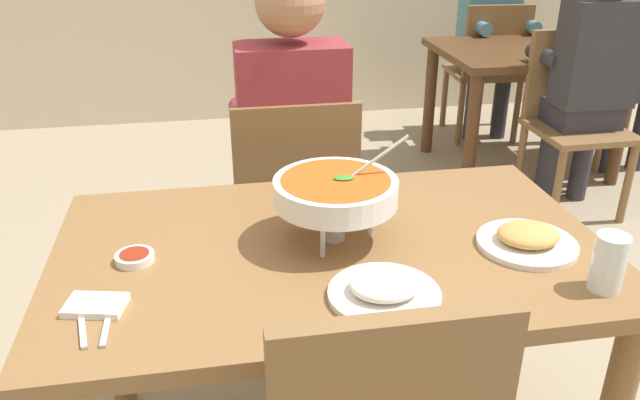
# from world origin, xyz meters

# --- Properties ---
(dining_table_main) EXTENTS (1.33, 0.81, 0.72)m
(dining_table_main) POSITION_xyz_m (0.00, 0.00, 0.62)
(dining_table_main) COLOR brown
(dining_table_main) RESTS_ON ground_plane
(chair_diner_main) EXTENTS (0.44, 0.44, 0.90)m
(chair_diner_main) POSITION_xyz_m (-0.00, 0.69, 0.51)
(chair_diner_main) COLOR brown
(chair_diner_main) RESTS_ON ground_plane
(diner_main) EXTENTS (0.40, 0.45, 1.31)m
(diner_main) POSITION_xyz_m (0.00, 0.72, 0.75)
(diner_main) COLOR #2D2D38
(diner_main) RESTS_ON ground_plane
(curry_bowl) EXTENTS (0.33, 0.30, 0.26)m
(curry_bowl) POSITION_xyz_m (0.02, 0.03, 0.85)
(curry_bowl) COLOR silver
(curry_bowl) RESTS_ON dining_table_main
(rice_plate) EXTENTS (0.24, 0.24, 0.06)m
(rice_plate) POSITION_xyz_m (0.07, -0.24, 0.74)
(rice_plate) COLOR white
(rice_plate) RESTS_ON dining_table_main
(appetizer_plate) EXTENTS (0.24, 0.24, 0.06)m
(appetizer_plate) POSITION_xyz_m (0.47, -0.09, 0.74)
(appetizer_plate) COLOR white
(appetizer_plate) RESTS_ON dining_table_main
(sauce_dish) EXTENTS (0.09, 0.09, 0.02)m
(sauce_dish) POSITION_xyz_m (-0.46, -0.00, 0.73)
(sauce_dish) COLOR white
(sauce_dish) RESTS_ON dining_table_main
(napkin_folded) EXTENTS (0.13, 0.10, 0.02)m
(napkin_folded) POSITION_xyz_m (-0.53, -0.18, 0.73)
(napkin_folded) COLOR white
(napkin_folded) RESTS_ON dining_table_main
(fork_utensil) EXTENTS (0.05, 0.17, 0.01)m
(fork_utensil) POSITION_xyz_m (-0.55, -0.23, 0.73)
(fork_utensil) COLOR silver
(fork_utensil) RESTS_ON dining_table_main
(spoon_utensil) EXTENTS (0.01, 0.17, 0.01)m
(spoon_utensil) POSITION_xyz_m (-0.50, -0.23, 0.73)
(spoon_utensil) COLOR silver
(spoon_utensil) RESTS_ON dining_table_main
(drink_glass) EXTENTS (0.07, 0.07, 0.13)m
(drink_glass) POSITION_xyz_m (0.54, -0.29, 0.78)
(drink_glass) COLOR silver
(drink_glass) RESTS_ON dining_table_main
(dining_table_far) EXTENTS (1.00, 0.80, 0.72)m
(dining_table_far) POSITION_xyz_m (1.53, 2.02, 0.60)
(dining_table_far) COLOR #51331C
(dining_table_far) RESTS_ON ground_plane
(chair_bg_left) EXTENTS (0.48, 0.48, 0.90)m
(chair_bg_left) POSITION_xyz_m (2.15, 1.96, 0.51)
(chair_bg_left) COLOR brown
(chair_bg_left) RESTS_ON ground_plane
(chair_bg_middle) EXTENTS (0.47, 0.47, 0.90)m
(chair_bg_middle) POSITION_xyz_m (1.53, 2.53, 0.51)
(chair_bg_middle) COLOR brown
(chair_bg_middle) RESTS_ON ground_plane
(chair_bg_right) EXTENTS (0.45, 0.45, 0.90)m
(chair_bg_right) POSITION_xyz_m (1.54, 1.51, 0.51)
(chair_bg_right) COLOR brown
(chair_bg_right) RESTS_ON ground_plane
(patron_bg_left) EXTENTS (0.40, 0.45, 1.31)m
(patron_bg_left) POSITION_xyz_m (2.14, 1.94, 0.75)
(patron_bg_left) COLOR #2D2D38
(patron_bg_left) RESTS_ON ground_plane
(patron_bg_middle) EXTENTS (0.40, 0.45, 1.31)m
(patron_bg_middle) POSITION_xyz_m (1.56, 2.62, 0.75)
(patron_bg_middle) COLOR #2D2D38
(patron_bg_middle) RESTS_ON ground_plane
(patron_bg_right) EXTENTS (0.40, 0.45, 1.31)m
(patron_bg_right) POSITION_xyz_m (1.57, 1.45, 0.75)
(patron_bg_right) COLOR #2D2D38
(patron_bg_right) RESTS_ON ground_plane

